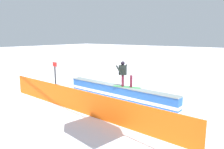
% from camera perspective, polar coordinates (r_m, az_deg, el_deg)
% --- Properties ---
extents(ground_plane, '(120.00, 120.00, 0.00)m').
position_cam_1_polar(ground_plane, '(12.60, 1.73, -6.08)').
color(ground_plane, white).
extents(grind_box, '(7.44, 0.97, 0.71)m').
position_cam_1_polar(grind_box, '(12.51, 1.74, -4.65)').
color(grind_box, blue).
rests_on(grind_box, ground_plane).
extents(snowboarder, '(1.57, 0.71, 1.44)m').
position_cam_1_polar(snowboarder, '(11.97, 3.18, 0.39)').
color(snowboarder, green).
rests_on(snowboarder, grind_box).
extents(safety_fence, '(11.18, 0.68, 1.07)m').
position_cam_1_polar(safety_fence, '(10.19, -8.42, -7.02)').
color(safety_fence, '#F65E11').
rests_on(safety_fence, ground_plane).
extents(trail_marker, '(0.40, 0.10, 1.77)m').
position_cam_1_polar(trail_marker, '(15.23, -14.77, 0.13)').
color(trail_marker, '#262628').
rests_on(trail_marker, ground_plane).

